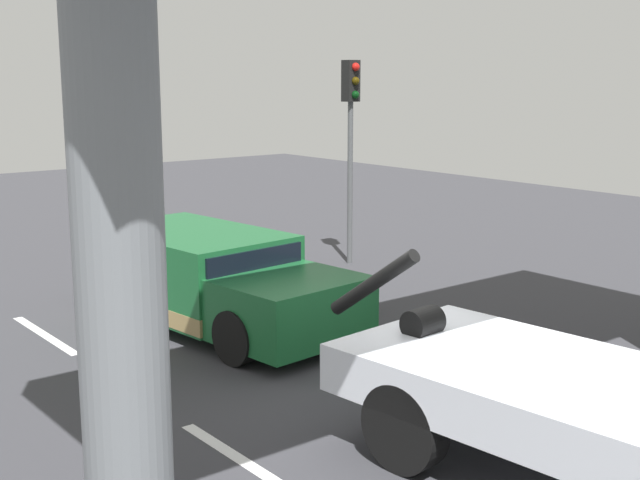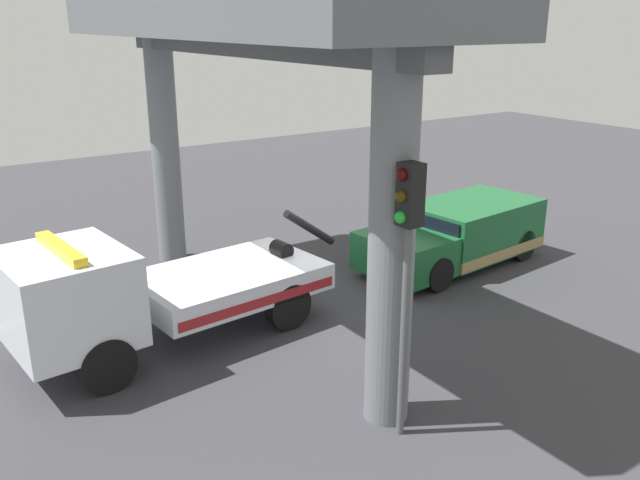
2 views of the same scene
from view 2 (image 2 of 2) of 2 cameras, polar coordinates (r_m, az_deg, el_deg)
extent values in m
cube|color=#38383D|center=(15.20, -1.18, -5.61)|extent=(60.00, 40.00, 0.10)
cube|color=silver|center=(20.51, 9.20, 0.76)|extent=(2.60, 0.16, 0.01)
cube|color=silver|center=(17.16, -5.69, -2.63)|extent=(2.60, 0.16, 0.01)
cube|color=silver|center=(15.51, -25.69, -6.84)|extent=(2.60, 0.16, 0.01)
cube|color=silver|center=(14.07, -7.87, -3.51)|extent=(4.05, 2.76, 0.55)
cube|color=silver|center=(12.60, -20.95, -4.59)|extent=(2.26, 2.49, 1.65)
cube|color=black|center=(12.31, -23.82, -3.67)|extent=(0.27, 2.20, 0.66)
cube|color=maroon|center=(13.16, -5.06, -5.38)|extent=(3.63, 0.37, 0.20)
cylinder|color=black|center=(15.01, -0.89, 1.05)|extent=(1.42, 0.32, 1.07)
cylinder|color=black|center=(14.65, -3.34, -0.82)|extent=(0.40, 0.48, 0.36)
cube|color=yellow|center=(12.29, -21.42, -0.70)|extent=(0.42, 1.93, 0.16)
cylinder|color=black|center=(12.16, -17.87, -10.17)|extent=(1.03, 0.42, 1.00)
cylinder|color=black|center=(13.95, -21.15, -6.76)|extent=(1.03, 0.42, 1.00)
cylinder|color=black|center=(13.83, -2.78, -5.66)|extent=(1.03, 0.42, 1.00)
cylinder|color=black|center=(15.42, -7.43, -3.19)|extent=(1.03, 0.42, 1.00)
cube|color=#195B2D|center=(18.16, 12.95, 1.19)|extent=(3.65, 2.52, 1.35)
cube|color=#195B2D|center=(16.33, 7.29, -1.17)|extent=(1.92, 2.27, 0.95)
cube|color=black|center=(16.77, 9.34, 1.05)|extent=(0.25, 1.93, 0.59)
cube|color=#9E8451|center=(18.31, 12.84, -0.29)|extent=(3.67, 2.54, 0.28)
cylinder|color=black|center=(15.94, 10.12, -2.91)|extent=(0.86, 0.36, 0.84)
cylinder|color=black|center=(17.15, 5.27, -1.14)|extent=(0.86, 0.36, 0.84)
cylinder|color=black|center=(18.53, 16.99, -0.39)|extent=(0.86, 0.36, 0.84)
cylinder|color=black|center=(19.58, 12.36, 0.99)|extent=(0.86, 0.36, 0.84)
cylinder|color=slate|center=(9.96, 6.16, -0.56)|extent=(0.71, 0.71, 5.83)
cylinder|color=slate|center=(17.61, -13.15, 7.39)|extent=(0.71, 0.71, 5.83)
cube|color=#5B5F63|center=(13.19, -6.68, 18.77)|extent=(3.60, 11.02, 0.83)
cube|color=#4A4E52|center=(13.20, -6.58, 16.19)|extent=(0.50, 10.62, 0.36)
cylinder|color=#515456|center=(10.01, 7.24, -8.09)|extent=(0.12, 0.12, 3.39)
cube|color=black|center=(9.26, 7.77, 3.89)|extent=(0.28, 0.32, 0.90)
sphere|color=#360605|center=(9.08, 7.09, 5.59)|extent=(0.18, 0.18, 0.18)
sphere|color=#3A2D06|center=(9.15, 7.02, 3.76)|extent=(0.18, 0.18, 0.18)
sphere|color=green|center=(9.23, 6.95, 1.95)|extent=(0.18, 0.18, 0.18)
camera|label=1|loc=(19.04, -33.77, 9.63)|focal=47.35mm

